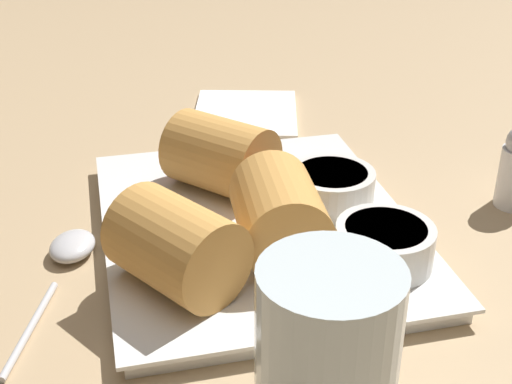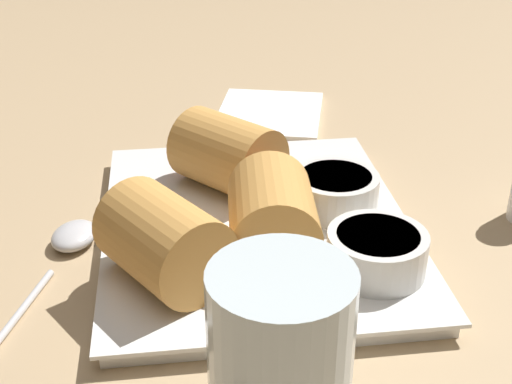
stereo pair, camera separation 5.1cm
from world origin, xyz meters
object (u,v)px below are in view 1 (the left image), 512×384
(drinking_glass, at_px, (329,368))
(dipping_bowl_near, at_px, (331,186))
(spoon, at_px, (69,253))
(napkin, at_px, (245,114))
(serving_plate, at_px, (256,228))
(dipping_bowl_far, at_px, (385,244))

(drinking_glass, bearing_deg, dipping_bowl_near, 160.65)
(dipping_bowl_near, bearing_deg, drinking_glass, -19.35)
(spoon, height_order, napkin, spoon)
(serving_plate, distance_m, drinking_glass, 0.22)
(serving_plate, relative_size, spoon, 1.83)
(napkin, relative_size, drinking_glass, 1.35)
(spoon, bearing_deg, serving_plate, 90.70)
(napkin, xyz_separation_m, drinking_glass, (0.47, -0.06, 0.05))
(serving_plate, distance_m, napkin, 0.25)
(dipping_bowl_near, distance_m, dipping_bowl_far, 0.09)
(serving_plate, xyz_separation_m, napkin, (-0.25, 0.05, -0.00))
(napkin, distance_m, drinking_glass, 0.47)
(serving_plate, bearing_deg, dipping_bowl_far, 42.97)
(dipping_bowl_near, relative_size, napkin, 0.45)
(serving_plate, height_order, drinking_glass, drinking_glass)
(napkin, height_order, drinking_glass, drinking_glass)
(spoon, relative_size, napkin, 1.02)
(dipping_bowl_near, bearing_deg, spoon, -86.54)
(dipping_bowl_near, bearing_deg, serving_plate, -80.50)
(serving_plate, xyz_separation_m, drinking_glass, (0.22, -0.01, 0.05))
(dipping_bowl_far, distance_m, drinking_glass, 0.17)
(napkin, bearing_deg, serving_plate, -10.76)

